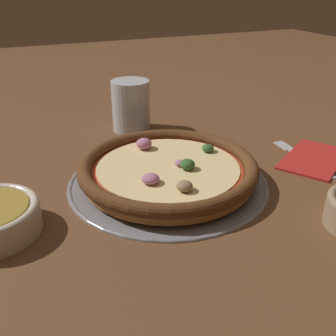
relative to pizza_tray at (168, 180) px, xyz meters
name	(u,v)px	position (x,y,z in m)	size (l,w,h in m)	color
ground_plane	(168,182)	(0.00, 0.00, 0.00)	(3.00, 3.00, 0.00)	brown
pizza_tray	(168,180)	(0.00, 0.00, 0.00)	(0.34, 0.34, 0.01)	gray
pizza	(168,169)	(0.00, 0.00, 0.02)	(0.30, 0.30, 0.04)	#A86B33
drinking_cup	(131,106)	(0.03, 0.26, 0.05)	(0.08, 0.08, 0.11)	silver
napkin	(314,158)	(0.29, -0.03, 0.00)	(0.19, 0.17, 0.01)	#B2231E
fork	(300,156)	(0.27, -0.01, 0.00)	(0.03, 0.17, 0.00)	#B7B7BC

